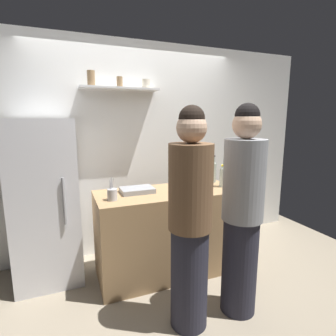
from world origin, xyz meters
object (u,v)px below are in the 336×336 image
(water_bottle_plastic, at_px, (223,177))
(baking_pan, at_px, (137,190))
(utensil_holder, at_px, (112,194))
(wine_bottle_amber_glass, at_px, (179,176))
(wine_bottle_dark_glass, at_px, (181,179))
(person_brown_jacket, at_px, (190,222))
(wine_bottle_green_glass, at_px, (203,174))
(refrigerator, at_px, (46,202))
(person_grey_hoodie, at_px, (242,213))
(wine_bottle_pale_glass, at_px, (214,172))

(water_bottle_plastic, bearing_deg, baking_pan, 172.50)
(utensil_holder, xyz_separation_m, wine_bottle_amber_glass, (0.83, 0.32, 0.05))
(wine_bottle_dark_glass, distance_m, person_brown_jacket, 0.86)
(water_bottle_plastic, distance_m, person_brown_jacket, 1.08)
(baking_pan, height_order, wine_bottle_amber_glass, wine_bottle_amber_glass)
(utensil_holder, bearing_deg, baking_pan, 31.47)
(baking_pan, distance_m, wine_bottle_green_glass, 0.86)
(wine_bottle_dark_glass, relative_size, water_bottle_plastic, 1.20)
(refrigerator, bearing_deg, wine_bottle_green_glass, -4.37)
(baking_pan, relative_size, person_grey_hoodie, 0.19)
(wine_bottle_amber_glass, distance_m, person_grey_hoodie, 1.04)
(baking_pan, xyz_separation_m, wine_bottle_dark_glass, (0.47, -0.07, 0.09))
(wine_bottle_amber_glass, bearing_deg, person_grey_hoodie, -83.04)
(utensil_holder, relative_size, water_bottle_plastic, 0.86)
(refrigerator, xyz_separation_m, wine_bottle_dark_glass, (1.36, -0.33, 0.19))
(water_bottle_plastic, height_order, person_grey_hoodie, person_grey_hoodie)
(refrigerator, bearing_deg, water_bottle_plastic, -11.71)
(wine_bottle_pale_glass, bearing_deg, person_grey_hoodie, -107.85)
(water_bottle_plastic, bearing_deg, wine_bottle_pale_glass, 85.20)
(wine_bottle_dark_glass, xyz_separation_m, person_grey_hoodie, (0.20, -0.81, -0.13))
(refrigerator, relative_size, baking_pan, 4.95)
(utensil_holder, distance_m, wine_bottle_dark_glass, 0.76)
(refrigerator, bearing_deg, wine_bottle_dark_glass, -13.64)
(baking_pan, distance_m, wine_bottle_pale_glass, 1.00)
(water_bottle_plastic, xyz_separation_m, person_brown_jacket, (-0.78, -0.74, -0.14))
(utensil_holder, distance_m, wine_bottle_pale_glass, 1.31)
(person_grey_hoodie, bearing_deg, wine_bottle_dark_glass, -131.22)
(wine_bottle_dark_glass, distance_m, person_grey_hoodie, 0.84)
(baking_pan, bearing_deg, wine_bottle_green_glass, 8.40)
(wine_bottle_green_glass, height_order, person_brown_jacket, person_brown_jacket)
(baking_pan, xyz_separation_m, wine_bottle_pale_glass, (0.99, 0.11, 0.10))
(baking_pan, distance_m, person_brown_jacket, 0.89)
(baking_pan, bearing_deg, water_bottle_plastic, -7.50)
(baking_pan, bearing_deg, person_brown_jacket, -77.78)
(refrigerator, xyz_separation_m, person_grey_hoodie, (1.56, -1.14, 0.06))
(baking_pan, height_order, person_brown_jacket, person_brown_jacket)
(wine_bottle_amber_glass, distance_m, water_bottle_plastic, 0.50)
(water_bottle_plastic, bearing_deg, wine_bottle_green_glass, 115.83)
(baking_pan, bearing_deg, wine_bottle_amber_glass, 14.66)
(wine_bottle_amber_glass, relative_size, person_grey_hoodie, 0.16)
(water_bottle_plastic, bearing_deg, wine_bottle_amber_glass, 147.52)
(refrigerator, distance_m, baking_pan, 0.93)
(utensil_holder, distance_m, water_bottle_plastic, 1.26)
(baking_pan, distance_m, person_grey_hoodie, 1.10)
(person_grey_hoodie, bearing_deg, refrigerator, -91.38)
(baking_pan, bearing_deg, wine_bottle_dark_glass, -8.75)
(wine_bottle_green_glass, xyz_separation_m, wine_bottle_dark_glass, (-0.38, -0.20, 0.01))
(wine_bottle_amber_glass, xyz_separation_m, person_brown_jacket, (-0.36, -1.01, -0.14))
(wine_bottle_pale_glass, distance_m, wine_bottle_green_glass, 0.14)
(wine_bottle_pale_glass, relative_size, water_bottle_plastic, 1.30)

